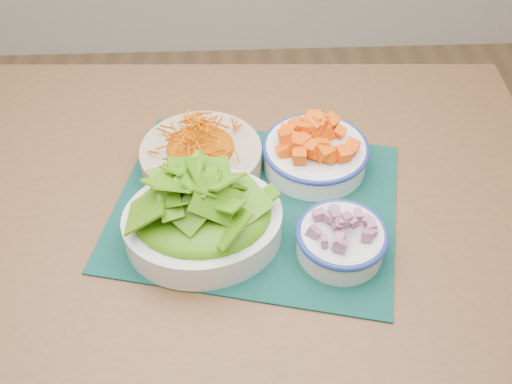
% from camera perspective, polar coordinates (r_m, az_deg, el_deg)
% --- Properties ---
extents(table, '(1.31, 0.91, 0.75)m').
position_cam_1_polar(table, '(1.11, -3.96, -3.47)').
color(table, brown).
rests_on(table, ground).
extents(placemat, '(0.57, 0.51, 0.00)m').
position_cam_1_polar(placemat, '(1.02, 0.00, -1.26)').
color(placemat, '#062A25').
rests_on(placemat, table).
extents(carrot_bowl, '(0.26, 0.26, 0.08)m').
position_cam_1_polar(carrot_bowl, '(1.06, -5.52, 3.89)').
color(carrot_bowl, tan).
rests_on(carrot_bowl, placemat).
extents(squash_bowl, '(0.25, 0.25, 0.09)m').
position_cam_1_polar(squash_bowl, '(1.07, 5.99, 4.42)').
color(squash_bowl, white).
rests_on(squash_bowl, placemat).
extents(lettuce_bowl, '(0.29, 0.26, 0.12)m').
position_cam_1_polar(lettuce_bowl, '(0.93, -5.39, -2.17)').
color(lettuce_bowl, silver).
rests_on(lettuce_bowl, placemat).
extents(onion_bowl, '(0.17, 0.17, 0.08)m').
position_cam_1_polar(onion_bowl, '(0.93, 8.56, -4.39)').
color(onion_bowl, silver).
rests_on(onion_bowl, placemat).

